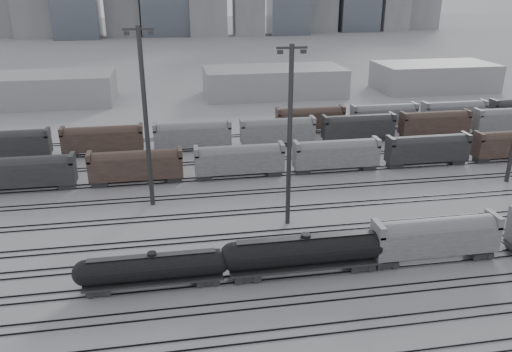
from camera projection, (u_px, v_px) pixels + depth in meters
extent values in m
plane|color=#ADADB1|center=(357.00, 273.00, 57.03)|extent=(900.00, 900.00, 0.00)
cube|color=black|center=(409.00, 351.00, 44.81)|extent=(220.00, 0.07, 0.16)
cube|color=black|center=(393.00, 326.00, 48.08)|extent=(220.00, 0.07, 0.16)
cube|color=black|center=(386.00, 317.00, 49.40)|extent=(220.00, 0.07, 0.16)
cube|color=black|center=(373.00, 296.00, 52.67)|extent=(220.00, 0.07, 0.16)
cube|color=black|center=(368.00, 288.00, 53.99)|extent=(220.00, 0.07, 0.16)
cube|color=black|center=(356.00, 271.00, 57.26)|extent=(220.00, 0.07, 0.16)
cube|color=black|center=(352.00, 264.00, 58.58)|extent=(220.00, 0.07, 0.16)
cube|color=black|center=(342.00, 249.00, 61.85)|extent=(220.00, 0.07, 0.16)
cube|color=black|center=(338.00, 244.00, 63.17)|extent=(220.00, 0.07, 0.16)
cube|color=black|center=(329.00, 231.00, 66.44)|extent=(220.00, 0.07, 0.16)
cube|color=black|center=(326.00, 226.00, 67.76)|extent=(220.00, 0.07, 0.16)
cube|color=black|center=(315.00, 209.00, 72.86)|extent=(220.00, 0.07, 0.16)
cube|color=black|center=(312.00, 205.00, 74.18)|extent=(220.00, 0.07, 0.16)
cube|color=black|center=(302.00, 190.00, 79.29)|extent=(220.00, 0.07, 0.16)
cube|color=black|center=(300.00, 187.00, 80.60)|extent=(220.00, 0.07, 0.16)
cube|color=black|center=(292.00, 175.00, 85.71)|extent=(220.00, 0.07, 0.16)
cube|color=black|center=(290.00, 172.00, 87.03)|extent=(220.00, 0.07, 0.16)
cube|color=black|center=(282.00, 159.00, 93.05)|extent=(220.00, 0.07, 0.16)
cube|color=black|center=(280.00, 157.00, 94.37)|extent=(220.00, 0.07, 0.16)
cube|color=black|center=(273.00, 146.00, 100.39)|extent=(220.00, 0.07, 0.16)
cube|color=black|center=(272.00, 144.00, 101.71)|extent=(220.00, 0.07, 0.16)
cube|color=black|center=(266.00, 135.00, 107.73)|extent=(220.00, 0.07, 0.16)
cube|color=black|center=(265.00, 133.00, 109.05)|extent=(220.00, 0.07, 0.16)
cube|color=#242527|center=(99.00, 288.00, 53.23)|extent=(2.50, 2.02, 0.67)
cube|color=#242527|center=(207.00, 278.00, 55.06)|extent=(2.50, 2.02, 0.67)
cube|color=#242527|center=(154.00, 279.00, 53.97)|extent=(14.91, 2.60, 0.24)
cylinder|color=black|center=(153.00, 267.00, 53.41)|extent=(13.95, 2.79, 2.79)
sphere|color=black|center=(85.00, 273.00, 52.31)|extent=(2.79, 2.79, 2.79)
sphere|color=black|center=(218.00, 261.00, 54.52)|extent=(2.79, 2.79, 2.79)
cylinder|color=black|center=(152.00, 254.00, 52.85)|extent=(0.96, 0.96, 0.48)
cube|color=#242527|center=(152.00, 255.00, 52.89)|extent=(13.47, 0.87, 0.06)
cube|color=#242527|center=(247.00, 274.00, 55.73)|extent=(2.90, 2.34, 0.78)
cube|color=#242527|center=(360.00, 263.00, 57.85)|extent=(2.90, 2.34, 0.78)
cube|color=#242527|center=(305.00, 264.00, 56.58)|extent=(17.26, 3.01, 0.28)
cylinder|color=black|center=(305.00, 250.00, 55.93)|extent=(16.15, 3.23, 3.23)
sphere|color=black|center=(234.00, 257.00, 54.65)|extent=(3.23, 3.23, 3.23)
sphere|color=black|center=(373.00, 244.00, 57.21)|extent=(3.23, 3.23, 3.23)
cylinder|color=black|center=(306.00, 236.00, 55.28)|extent=(1.11, 1.11, 0.56)
cube|color=#242527|center=(306.00, 237.00, 55.32)|extent=(15.59, 1.00, 0.07)
cube|color=#242527|center=(385.00, 261.00, 58.35)|extent=(2.61, 2.11, 0.70)
cube|color=#242527|center=(479.00, 252.00, 60.26)|extent=(2.61, 2.11, 0.70)
cube|color=gray|center=(435.00, 239.00, 58.44)|extent=(15.05, 3.01, 3.21)
cylinder|color=gray|center=(436.00, 230.00, 58.01)|extent=(13.65, 2.91, 2.91)
cube|color=gray|center=(378.00, 229.00, 56.57)|extent=(0.70, 3.01, 1.40)
cube|color=gray|center=(494.00, 219.00, 58.86)|extent=(0.70, 3.01, 1.40)
cone|color=#242527|center=(433.00, 254.00, 59.16)|extent=(2.41, 2.41, 0.90)
cylinder|color=#323235|center=(146.00, 121.00, 69.86)|extent=(0.66, 0.66, 25.77)
cube|color=#323235|center=(138.00, 29.00, 65.35)|extent=(4.12, 0.31, 0.31)
cube|color=#323235|center=(127.00, 33.00, 65.30)|extent=(0.72, 0.52, 0.52)
cube|color=#323235|center=(151.00, 33.00, 65.79)|extent=(0.72, 0.52, 0.52)
cylinder|color=#323235|center=(290.00, 139.00, 64.39)|extent=(0.62, 0.62, 24.12)
cube|color=#323235|center=(292.00, 48.00, 60.17)|extent=(3.86, 0.29, 0.29)
cube|color=#323235|center=(280.00, 52.00, 60.11)|extent=(0.68, 0.48, 0.48)
cube|color=#323235|center=(303.00, 51.00, 60.57)|extent=(0.68, 0.48, 0.48)
cube|color=#242527|center=(26.00, 174.00, 78.56)|extent=(15.00, 3.00, 5.60)
cube|color=brown|center=(136.00, 167.00, 81.25)|extent=(15.00, 3.00, 5.60)
cube|color=gray|center=(240.00, 161.00, 83.95)|extent=(15.00, 3.00, 5.60)
cube|color=gray|center=(336.00, 156.00, 86.65)|extent=(15.00, 3.00, 5.60)
cube|color=#242527|center=(427.00, 151.00, 89.34)|extent=(15.00, 3.00, 5.60)
cube|color=#242527|center=(8.00, 145.00, 92.13)|extent=(15.00, 3.00, 5.60)
cube|color=brown|center=(103.00, 141.00, 94.83)|extent=(15.00, 3.00, 5.60)
cube|color=gray|center=(193.00, 136.00, 97.52)|extent=(15.00, 3.00, 5.60)
cube|color=gray|center=(278.00, 132.00, 100.22)|extent=(15.00, 3.00, 5.60)
cube|color=#242527|center=(358.00, 128.00, 102.91)|extent=(15.00, 3.00, 5.60)
cube|color=brown|center=(434.00, 125.00, 105.61)|extent=(15.00, 3.00, 5.60)
cube|color=gray|center=(507.00, 121.00, 108.31)|extent=(15.00, 3.00, 5.60)
cube|color=brown|center=(310.00, 120.00, 108.99)|extent=(15.00, 3.00, 5.60)
cube|color=gray|center=(383.00, 117.00, 111.68)|extent=(15.00, 3.00, 5.60)
cube|color=gray|center=(453.00, 114.00, 114.38)|extent=(15.00, 3.00, 5.60)
cube|color=gray|center=(18.00, 90.00, 133.24)|extent=(50.00, 18.00, 8.00)
cube|color=gray|center=(274.00, 82.00, 144.34)|extent=(40.00, 18.00, 8.00)
cube|color=gray|center=(434.00, 76.00, 152.27)|extent=(35.00, 18.00, 8.00)
cube|color=#99999C|center=(34.00, 0.00, 291.26)|extent=(22.00, 17.60, 42.00)
cube|color=#99999C|center=(245.00, 2.00, 311.81)|extent=(18.00, 14.40, 38.00)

